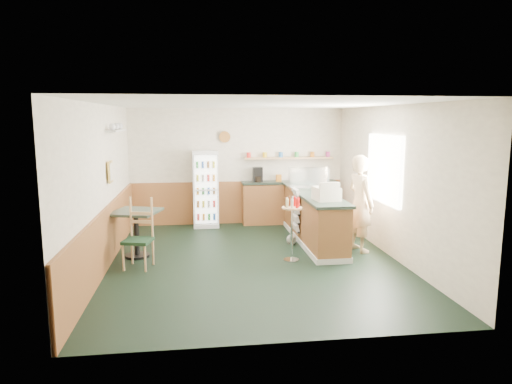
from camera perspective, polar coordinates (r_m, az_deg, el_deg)
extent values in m
plane|color=black|center=(8.10, -0.32, -8.56)|extent=(6.00, 6.00, 0.00)
cube|color=silver|center=(10.77, -2.32, 3.20)|extent=(5.00, 0.02, 2.70)
cube|color=silver|center=(7.89, -18.73, 0.55)|extent=(0.02, 6.00, 2.70)
cube|color=silver|center=(8.48, 16.76, 1.21)|extent=(0.02, 6.00, 2.70)
cube|color=white|center=(7.72, -0.34, 10.98)|extent=(5.00, 6.00, 0.02)
cube|color=#935A2F|center=(10.85, -2.27, -1.29)|extent=(4.98, 0.05, 1.00)
cube|color=#935A2F|center=(8.05, -18.14, -5.44)|extent=(0.05, 5.98, 1.00)
cube|color=white|center=(8.71, 15.72, 2.78)|extent=(0.06, 1.45, 1.25)
cube|color=gold|center=(8.34, -17.74, 2.43)|extent=(0.03, 0.32, 0.38)
cube|color=silver|center=(8.78, -17.06, 7.36)|extent=(0.18, 1.20, 0.03)
cylinder|color=#A46629|center=(10.62, -3.93, 6.89)|extent=(0.26, 0.04, 0.26)
cube|color=#935A2F|center=(9.25, 7.19, -3.35)|extent=(0.60, 2.95, 0.95)
cube|color=silver|center=(9.35, 7.13, -5.89)|extent=(0.64, 2.97, 0.10)
cube|color=#27362C|center=(9.15, 7.25, -0.23)|extent=(0.68, 3.01, 0.05)
cube|color=#935A2F|center=(10.86, 4.13, -1.43)|extent=(2.20, 0.38, 0.95)
cube|color=#27362C|center=(10.78, 4.16, 1.23)|extent=(2.24, 0.42, 0.05)
cube|color=tan|center=(10.79, 4.11, 4.26)|extent=(2.10, 0.22, 0.04)
cube|color=black|center=(10.63, 0.21, 2.21)|extent=(0.22, 0.18, 0.34)
cylinder|color=#B2664C|center=(10.64, -0.92, 4.65)|extent=(0.10, 0.10, 0.12)
cylinder|color=#B2664C|center=(10.69, 1.11, 4.67)|extent=(0.10, 0.10, 0.12)
cylinder|color=#B2664C|center=(10.75, 3.12, 4.68)|extent=(0.10, 0.10, 0.12)
cylinder|color=#B2664C|center=(10.83, 5.11, 4.69)|extent=(0.10, 0.10, 0.12)
cylinder|color=#B2664C|center=(10.91, 7.06, 4.69)|extent=(0.10, 0.10, 0.12)
cylinder|color=#B2664C|center=(11.01, 8.98, 4.69)|extent=(0.10, 0.10, 0.12)
cube|color=silver|center=(10.56, -6.32, 0.43)|extent=(0.58, 0.41, 1.75)
cube|color=white|center=(10.33, -6.29, 0.29)|extent=(0.48, 0.02, 1.54)
cube|color=silver|center=(10.26, -6.28, 0.23)|extent=(0.52, 0.02, 1.60)
cube|color=silver|center=(9.58, 6.56, 0.53)|extent=(0.80, 0.42, 0.05)
cube|color=silver|center=(9.55, 6.58, 1.86)|extent=(0.78, 0.40, 0.40)
cube|color=beige|center=(8.30, 8.79, -0.21)|extent=(0.46, 0.48, 0.24)
imported|color=tan|center=(8.69, 12.92, -1.42)|extent=(0.58, 0.70, 1.81)
cylinder|color=silver|center=(8.13, 4.44, -8.44)|extent=(0.28, 0.28, 0.02)
cylinder|color=silver|center=(8.00, 4.48, -5.27)|extent=(0.04, 0.04, 0.93)
cylinder|color=tan|center=(7.90, 4.52, -2.00)|extent=(0.36, 0.36, 0.02)
cylinder|color=red|center=(7.91, 5.30, -1.32)|extent=(0.05, 0.05, 0.16)
cylinder|color=red|center=(7.98, 4.87, -1.22)|extent=(0.05, 0.05, 0.16)
cylinder|color=red|center=(7.98, 4.19, -1.21)|extent=(0.05, 0.05, 0.16)
cylinder|color=red|center=(7.91, 3.76, -1.30)|extent=(0.05, 0.05, 0.16)
cylinder|color=red|center=(7.82, 3.91, -1.43)|extent=(0.05, 0.05, 0.16)
cylinder|color=red|center=(7.78, 4.53, -1.49)|extent=(0.05, 0.05, 0.16)
cylinder|color=red|center=(7.82, 5.16, -1.44)|extent=(0.05, 0.05, 0.16)
cube|color=black|center=(9.23, 5.08, -4.76)|extent=(0.05, 0.43, 0.03)
cube|color=silver|center=(9.21, 4.97, -4.34)|extent=(0.09, 0.39, 0.15)
cube|color=black|center=(9.19, 5.10, -3.69)|extent=(0.05, 0.43, 0.03)
cube|color=silver|center=(9.17, 4.98, -3.27)|extent=(0.09, 0.39, 0.15)
cube|color=black|center=(9.15, 5.12, -2.62)|extent=(0.05, 0.43, 0.03)
cube|color=silver|center=(9.14, 5.00, -2.19)|extent=(0.09, 0.39, 0.15)
cube|color=black|center=(9.12, 5.13, -1.53)|extent=(0.05, 0.43, 0.03)
cube|color=silver|center=(9.10, 5.01, -1.10)|extent=(0.09, 0.39, 0.15)
cube|color=black|center=(9.09, 5.15, -0.44)|extent=(0.05, 0.43, 0.03)
cube|color=silver|center=(9.07, 5.03, 0.00)|extent=(0.09, 0.39, 0.15)
cylinder|color=black|center=(8.58, -14.59, -7.69)|extent=(0.44, 0.44, 0.04)
cylinder|color=black|center=(8.47, -14.70, -5.12)|extent=(0.09, 0.09, 0.77)
cube|color=#27362C|center=(8.38, -14.81, -2.42)|extent=(0.97, 0.97, 0.04)
cube|color=black|center=(7.84, -14.55, -5.92)|extent=(0.53, 0.53, 0.05)
cylinder|color=tan|center=(7.75, -16.02, -7.98)|extent=(0.04, 0.04, 0.45)
cylinder|color=tan|center=(7.71, -13.27, -7.97)|extent=(0.04, 0.04, 0.45)
cylinder|color=tan|center=(8.11, -15.64, -7.21)|extent=(0.04, 0.04, 0.45)
cylinder|color=tan|center=(8.06, -13.00, -7.20)|extent=(0.04, 0.04, 0.45)
cube|color=tan|center=(7.95, -14.48, -3.12)|extent=(0.39, 0.14, 0.70)
sphere|color=gray|center=(9.09, 4.46, -5.95)|extent=(0.20, 0.20, 0.20)
sphere|color=gray|center=(8.97, 4.60, -5.61)|extent=(0.12, 0.12, 0.12)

